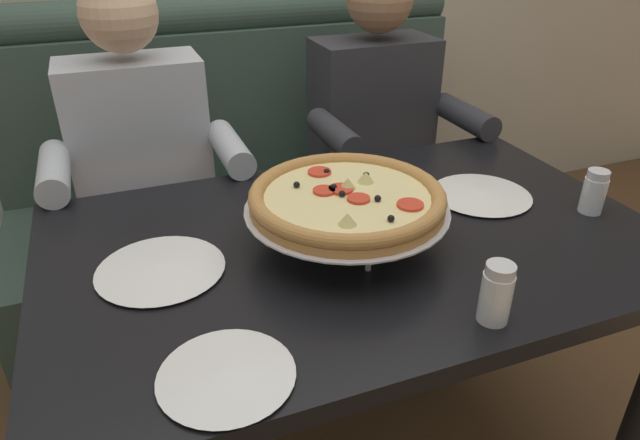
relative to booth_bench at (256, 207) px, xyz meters
The scene contains 10 objects.
booth_bench is the anchor object (origin of this frame).
dining_table 0.93m from the booth_bench, 90.00° to the right, with size 1.34×0.84×0.76m.
diner_left 0.57m from the booth_bench, 145.67° to the right, with size 0.54×0.64×1.27m.
diner_right 0.57m from the booth_bench, 34.33° to the right, with size 0.54×0.64×1.27m.
pizza 1.02m from the booth_bench, 92.05° to the right, with size 0.43×0.43×0.14m.
shaker_parmesan 1.21m from the booth_bench, 60.09° to the right, with size 0.05×0.05×0.11m.
shaker_pepper_flakes 1.31m from the booth_bench, 85.22° to the right, with size 0.06×0.06×0.11m.
plate_near_left 0.98m from the booth_bench, 65.63° to the right, with size 0.25×0.25×0.02m.
plate_near_right 1.04m from the booth_bench, 115.63° to the right, with size 0.25×0.25×0.02m.
plate_far_side 1.32m from the booth_bench, 106.73° to the right, with size 0.22×0.22×0.02m.
Camera 1 is at (-0.46, -0.97, 1.39)m, focal length 31.78 mm.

